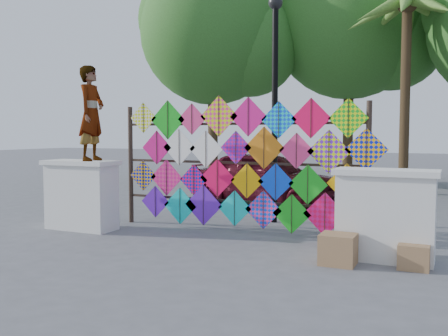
{
  "coord_description": "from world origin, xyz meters",
  "views": [
    {
      "loc": [
        3.55,
        -7.4,
        1.78
      ],
      "look_at": [
        -0.16,
        0.6,
        1.16
      ],
      "focal_mm": 40.0,
      "sensor_mm": 36.0,
      "label": 1
    }
  ],
  "objects": [
    {
      "name": "parapet_right",
      "position": [
        2.7,
        -0.2,
        0.65
      ],
      "size": [
        1.4,
        0.65,
        1.28
      ],
      "color": "silver",
      "rests_on": "ground"
    },
    {
      "name": "vendor_woman",
      "position": [
        -2.43,
        -0.2,
        2.14
      ],
      "size": [
        0.5,
        0.68,
        1.72
      ],
      "primitive_type": "imported",
      "rotation": [
        0.0,
        0.0,
        1.72
      ],
      "color": "#99999E",
      "rests_on": "parapet_left"
    },
    {
      "name": "kite_rack",
      "position": [
        0.11,
        0.73,
        1.22
      ],
      "size": [
        4.97,
        0.24,
        2.46
      ],
      "color": "#32251C",
      "rests_on": "ground"
    },
    {
      "name": "parapet_left",
      "position": [
        -2.7,
        -0.2,
        0.65
      ],
      "size": [
        1.4,
        0.65,
        1.28
      ],
      "color": "silver",
      "rests_on": "ground"
    },
    {
      "name": "lamppost",
      "position": [
        0.3,
        2.0,
        2.69
      ],
      "size": [
        0.28,
        0.28,
        4.46
      ],
      "color": "black",
      "rests_on": "ground"
    },
    {
      "name": "tree_mid",
      "position": [
        0.11,
        11.03,
        5.77
      ],
      "size": [
        6.3,
        5.6,
        8.61
      ],
      "color": "#40311B",
      "rests_on": "ground"
    },
    {
      "name": "ground",
      "position": [
        0.0,
        0.0,
        0.0
      ],
      "size": [
        80.0,
        80.0,
        0.0
      ],
      "primitive_type": "plane",
      "color": "slate",
      "rests_on": "ground"
    },
    {
      "name": "sedan",
      "position": [
        -0.76,
        4.34,
        0.67
      ],
      "size": [
        4.17,
        2.24,
        1.35
      ],
      "primitive_type": "imported",
      "rotation": [
        0.0,
        0.0,
        1.4
      ],
      "color": "#4C0D19",
      "rests_on": "ground"
    },
    {
      "name": "cardboard_box_far",
      "position": [
        3.11,
        -0.51,
        0.17
      ],
      "size": [
        0.39,
        0.36,
        0.33
      ],
      "primitive_type": "cube",
      "color": "#A06E4D",
      "rests_on": "ground"
    },
    {
      "name": "tree_west",
      "position": [
        -4.4,
        9.03,
        5.38
      ],
      "size": [
        5.85,
        5.2,
        8.01
      ],
      "color": "#40311B",
      "rests_on": "ground"
    },
    {
      "name": "cardboard_box_near",
      "position": [
        2.16,
        -0.71,
        0.21
      ],
      "size": [
        0.47,
        0.42,
        0.42
      ],
      "primitive_type": "cube",
      "color": "#A06E4D",
      "rests_on": "ground"
    },
    {
      "name": "palm_tree",
      "position": [
        2.2,
        8.0,
        4.95
      ],
      "size": [
        3.62,
        3.62,
        5.83
      ],
      "color": "#40311B",
      "rests_on": "ground"
    }
  ]
}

